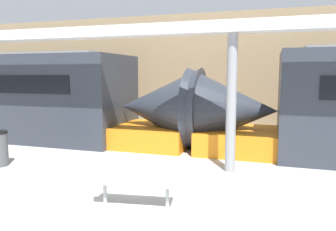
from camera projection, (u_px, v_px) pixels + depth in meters
name	position (u px, v px, depth m)	size (l,w,h in m)	color
ground_plane	(107.00, 222.00, 5.41)	(60.00, 60.00, 0.00)	#B2AFA8
station_wall	(210.00, 72.00, 14.06)	(56.00, 0.20, 5.00)	#9E8460
bench_near	(134.00, 180.00, 5.99)	(1.55, 0.65, 0.83)	#ADB2B7
support_column_near	(231.00, 104.00, 8.06)	(0.25, 0.25, 3.42)	gray
canopy_beam	(233.00, 27.00, 7.83)	(28.00, 0.60, 0.28)	silver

